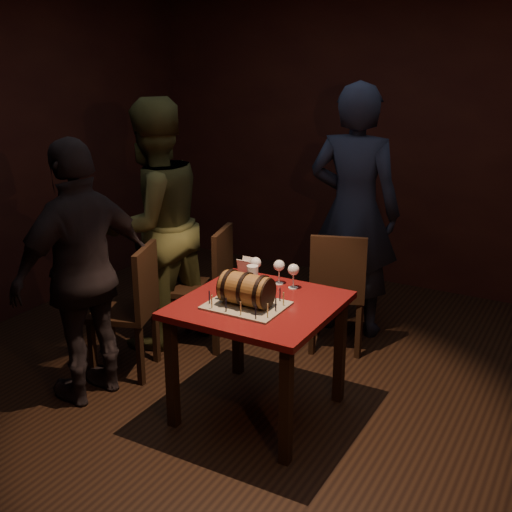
# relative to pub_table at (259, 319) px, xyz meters

# --- Properties ---
(room_shell) EXTENTS (5.04, 5.04, 2.80)m
(room_shell) POSITION_rel_pub_table_xyz_m (-0.06, 0.18, 0.76)
(room_shell) COLOR black
(room_shell) RESTS_ON ground
(pub_table) EXTENTS (0.90, 0.90, 0.75)m
(pub_table) POSITION_rel_pub_table_xyz_m (0.00, 0.00, 0.00)
(pub_table) COLOR #4F0D0E
(pub_table) RESTS_ON ground
(cake_board) EXTENTS (0.45, 0.35, 0.01)m
(cake_board) POSITION_rel_pub_table_xyz_m (-0.03, -0.09, 0.12)
(cake_board) COLOR gray
(cake_board) RESTS_ON pub_table
(barrel_cake) EXTENTS (0.35, 0.20, 0.20)m
(barrel_cake) POSITION_rel_pub_table_xyz_m (-0.03, -0.09, 0.22)
(barrel_cake) COLOR brown
(barrel_cake) RESTS_ON cake_board
(birthday_candles) EXTENTS (0.40, 0.30, 0.09)m
(birthday_candles) POSITION_rel_pub_table_xyz_m (-0.03, -0.09, 0.16)
(birthday_candles) COLOR #DDD484
(birthday_candles) RESTS_ON cake_board
(wine_glass_left) EXTENTS (0.07, 0.07, 0.16)m
(wine_glass_left) POSITION_rel_pub_table_xyz_m (-0.19, 0.31, 0.23)
(wine_glass_left) COLOR silver
(wine_glass_left) RESTS_ON pub_table
(wine_glass_mid) EXTENTS (0.07, 0.07, 0.16)m
(wine_glass_mid) POSITION_rel_pub_table_xyz_m (-0.04, 0.33, 0.23)
(wine_glass_mid) COLOR silver
(wine_glass_mid) RESTS_ON pub_table
(wine_glass_right) EXTENTS (0.07, 0.07, 0.16)m
(wine_glass_right) POSITION_rel_pub_table_xyz_m (0.08, 0.31, 0.23)
(wine_glass_right) COLOR silver
(wine_glass_right) RESTS_ON pub_table
(pint_of_ale) EXTENTS (0.07, 0.07, 0.15)m
(pint_of_ale) POSITION_rel_pub_table_xyz_m (-0.15, 0.18, 0.18)
(pint_of_ale) COLOR silver
(pint_of_ale) RESTS_ON pub_table
(menu_card) EXTENTS (0.10, 0.05, 0.13)m
(menu_card) POSITION_rel_pub_table_xyz_m (-0.28, 0.32, 0.17)
(menu_card) COLOR white
(menu_card) RESTS_ON pub_table
(chair_back) EXTENTS (0.51, 0.51, 0.93)m
(chair_back) POSITION_rel_pub_table_xyz_m (0.09, 1.04, -0.12)
(chair_back) COLOR black
(chair_back) RESTS_ON ground
(chair_left_rear) EXTENTS (0.49, 0.49, 0.93)m
(chair_left_rear) POSITION_rel_pub_table_xyz_m (-0.79, 0.67, -0.12)
(chair_left_rear) COLOR black
(chair_left_rear) RESTS_ON ground
(chair_left_front) EXTENTS (0.51, 0.51, 0.93)m
(chair_left_front) POSITION_rel_pub_table_xyz_m (-1.01, 0.04, -0.12)
(chair_left_front) COLOR black
(chair_left_front) RESTS_ON ground
(person_back) EXTENTS (0.75, 0.52, 1.97)m
(person_back) POSITION_rel_pub_table_xyz_m (0.03, 1.46, 0.34)
(person_back) COLOR #191E32
(person_back) RESTS_ON ground
(person_left_rear) EXTENTS (0.95, 1.08, 1.87)m
(person_left_rear) POSITION_rel_pub_table_xyz_m (-1.20, 0.53, 0.29)
(person_left_rear) COLOR #424422
(person_left_rear) RESTS_ON ground
(person_left_front) EXTENTS (0.60, 1.06, 1.70)m
(person_left_front) POSITION_rel_pub_table_xyz_m (-1.07, -0.34, 0.21)
(person_left_front) COLOR black
(person_left_front) RESTS_ON ground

